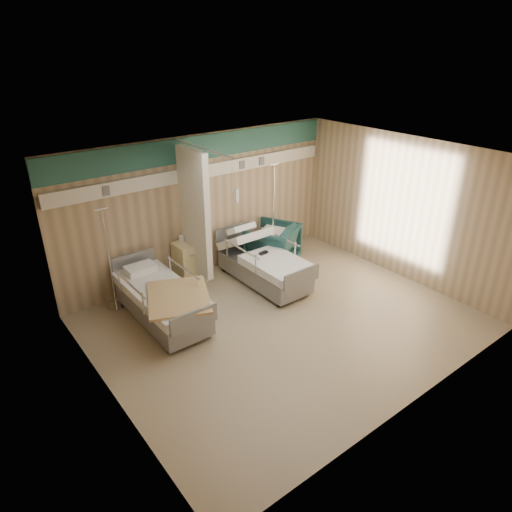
# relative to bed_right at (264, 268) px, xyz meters

# --- Properties ---
(ground) EXTENTS (6.00, 5.00, 0.00)m
(ground) POSITION_rel_bed_right_xyz_m (-0.60, -1.30, -0.32)
(ground) COLOR gray
(ground) RESTS_ON ground
(room_walls) EXTENTS (6.04, 5.04, 2.82)m
(room_walls) POSITION_rel_bed_right_xyz_m (-0.63, -1.05, 1.55)
(room_walls) COLOR tan
(room_walls) RESTS_ON ground
(bed_right) EXTENTS (1.00, 2.16, 0.63)m
(bed_right) POSITION_rel_bed_right_xyz_m (0.00, 0.00, 0.00)
(bed_right) COLOR white
(bed_right) RESTS_ON ground
(bed_left) EXTENTS (1.00, 2.16, 0.63)m
(bed_left) POSITION_rel_bed_right_xyz_m (-2.20, 0.00, 0.00)
(bed_left) COLOR white
(bed_left) RESTS_ON ground
(bedside_cabinet) EXTENTS (0.50, 0.48, 0.85)m
(bedside_cabinet) POSITION_rel_bed_right_xyz_m (-1.15, 0.90, 0.11)
(bedside_cabinet) COLOR beige
(bedside_cabinet) RESTS_ON ground
(visitor_armchair) EXTENTS (1.30, 1.31, 0.89)m
(visitor_armchair) POSITION_rel_bed_right_xyz_m (0.65, 0.53, 0.13)
(visitor_armchair) COLOR #1C4646
(visitor_armchair) RESTS_ON ground
(waffle_blanket) EXTENTS (0.74, 0.72, 0.06)m
(waffle_blanket) POSITION_rel_bed_right_xyz_m (0.64, 0.51, 0.61)
(waffle_blanket) COLOR white
(waffle_blanket) RESTS_ON visitor_armchair
(iv_stand_right) EXTENTS (0.38, 0.38, 2.12)m
(iv_stand_right) POSITION_rel_bed_right_xyz_m (0.83, 0.73, 0.12)
(iv_stand_right) COLOR silver
(iv_stand_right) RESTS_ON ground
(iv_stand_left) EXTENTS (0.34, 0.34, 1.88)m
(iv_stand_left) POSITION_rel_bed_right_xyz_m (-2.68, 0.92, 0.07)
(iv_stand_left) COLOR silver
(iv_stand_left) RESTS_ON ground
(call_remote) EXTENTS (0.19, 0.10, 0.04)m
(call_remote) POSITION_rel_bed_right_xyz_m (-0.01, 0.00, 0.34)
(call_remote) COLOR black
(call_remote) RESTS_ON bed_right
(tan_blanket) EXTENTS (1.36, 1.48, 0.04)m
(tan_blanket) POSITION_rel_bed_right_xyz_m (-2.12, -0.46, 0.34)
(tan_blanket) COLOR tan
(tan_blanket) RESTS_ON bed_left
(toiletry_bag) EXTENTS (0.22, 0.14, 0.12)m
(toiletry_bag) POSITION_rel_bed_right_xyz_m (-1.02, 0.87, 0.59)
(toiletry_bag) COLOR black
(toiletry_bag) RESTS_ON bedside_cabinet
(white_cup) EXTENTS (0.11, 0.11, 0.13)m
(white_cup) POSITION_rel_bed_right_xyz_m (-1.21, 1.02, 0.60)
(white_cup) COLOR white
(white_cup) RESTS_ON bedside_cabinet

